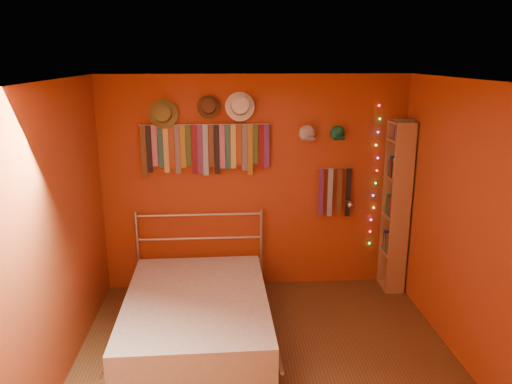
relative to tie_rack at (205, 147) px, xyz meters
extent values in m
plane|color=#523B1C|center=(0.56, -1.69, -1.71)|extent=(3.50, 3.50, 0.00)
cube|color=maroon|center=(0.56, 0.06, -0.46)|extent=(3.50, 0.02, 2.50)
cube|color=maroon|center=(2.31, -1.69, -0.46)|extent=(0.02, 3.50, 2.50)
cube|color=maroon|center=(-1.19, -1.69, -0.46)|extent=(0.02, 3.50, 2.50)
cube|color=white|center=(0.56, -1.69, 0.79)|extent=(3.50, 3.50, 0.02)
cylinder|color=silver|center=(0.00, 0.01, 0.25)|extent=(1.45, 0.01, 0.01)
cube|color=#543A1C|center=(-0.68, 0.00, -0.05)|extent=(0.06, 0.01, 0.59)
cube|color=black|center=(-0.62, 0.00, -0.02)|extent=(0.06, 0.01, 0.53)
cube|color=#B45A86|center=(-0.56, -0.01, 0.02)|extent=(0.06, 0.01, 0.46)
cube|color=#1B5A60|center=(-0.49, 0.00, 0.01)|extent=(0.06, 0.01, 0.47)
cube|color=tan|center=(-0.43, 0.00, -0.02)|extent=(0.06, 0.01, 0.53)
cube|color=maroon|center=(-0.37, -0.01, 0.00)|extent=(0.06, 0.01, 0.49)
cube|color=navy|center=(-0.31, 0.00, -0.03)|extent=(0.06, 0.01, 0.55)
cube|color=olive|center=(-0.24, 0.00, 0.01)|extent=(0.06, 0.01, 0.48)
cube|color=#2E5120|center=(-0.18, -0.01, 0.02)|extent=(0.06, 0.01, 0.46)
cube|color=maroon|center=(-0.12, 0.00, -0.03)|extent=(0.06, 0.01, 0.56)
cube|color=#491863|center=(-0.06, 0.00, -0.03)|extent=(0.06, 0.01, 0.55)
cube|color=#7DB3DE|center=(0.00, -0.01, -0.04)|extent=(0.06, 0.01, 0.57)
cube|color=#4E2D1A|center=(0.07, 0.00, 0.01)|extent=(0.06, 0.01, 0.48)
cube|color=black|center=(0.13, 0.00, -0.03)|extent=(0.06, 0.01, 0.56)
cube|color=#B3598B|center=(0.19, -0.01, 0.00)|extent=(0.06, 0.01, 0.49)
cube|color=#195955|center=(0.25, 0.00, -0.01)|extent=(0.06, 0.01, 0.51)
cube|color=#C9C050|center=(0.32, 0.00, 0.00)|extent=(0.06, 0.01, 0.50)
cube|color=brown|center=(0.38, -0.01, 0.02)|extent=(0.06, 0.01, 0.46)
cube|color=navy|center=(0.44, 0.00, -0.02)|extent=(0.06, 0.01, 0.52)
cube|color=olive|center=(0.50, 0.00, -0.04)|extent=(0.06, 0.01, 0.58)
cube|color=#2B481D|center=(0.57, -0.01, 0.02)|extent=(0.06, 0.01, 0.45)
cube|color=#610F0E|center=(0.63, 0.00, -0.01)|extent=(0.06, 0.01, 0.51)
cube|color=#3F1964|center=(0.69, 0.00, 0.00)|extent=(0.06, 0.01, 0.49)
cylinder|color=silver|center=(1.49, 0.01, -0.27)|extent=(0.40, 0.01, 0.01)
cube|color=#441965|center=(1.33, 0.00, -0.55)|extent=(0.06, 0.01, 0.56)
cube|color=#7293CA|center=(1.43, 0.00, -0.56)|extent=(0.06, 0.01, 0.57)
cube|color=#51311B|center=(1.54, -0.01, -0.54)|extent=(0.06, 0.01, 0.53)
cube|color=black|center=(1.65, 0.00, -0.56)|extent=(0.06, 0.01, 0.58)
cylinder|color=olive|center=(-0.44, 0.00, 0.36)|extent=(0.32, 0.08, 0.31)
cylinder|color=olive|center=(-0.44, -0.05, 0.38)|extent=(0.19, 0.16, 0.21)
cylinder|color=#332314|center=(-0.44, -0.02, 0.37)|extent=(0.19, 0.06, 0.19)
cylinder|color=#4E321C|center=(0.05, 0.00, 0.44)|extent=(0.26, 0.06, 0.25)
cylinder|color=#4E321C|center=(0.05, -0.04, 0.45)|extent=(0.15, 0.13, 0.17)
cylinder|color=black|center=(0.05, -0.02, 0.44)|extent=(0.16, 0.05, 0.16)
cylinder|color=white|center=(0.39, 0.00, 0.44)|extent=(0.32, 0.08, 0.32)
cylinder|color=white|center=(0.39, -0.05, 0.45)|extent=(0.19, 0.16, 0.21)
cylinder|color=black|center=(0.39, -0.02, 0.45)|extent=(0.20, 0.06, 0.20)
ellipsoid|color=beige|center=(1.15, 0.01, 0.14)|extent=(0.19, 0.14, 0.19)
cube|color=beige|center=(1.15, -0.10, 0.08)|extent=(0.13, 0.10, 0.05)
ellipsoid|color=#186C4C|center=(1.49, 0.01, 0.14)|extent=(0.17, 0.13, 0.17)
cube|color=#186C4C|center=(1.49, -0.09, 0.09)|extent=(0.12, 0.09, 0.05)
sphere|color=#FF3333|center=(1.96, 0.02, 0.44)|extent=(0.02, 0.02, 0.02)
sphere|color=#33FF4C|center=(1.97, 0.02, 0.29)|extent=(0.02, 0.02, 0.02)
sphere|color=#4C66FF|center=(1.96, 0.02, 0.14)|extent=(0.02, 0.02, 0.02)
sphere|color=yellow|center=(1.95, 0.02, -0.01)|extent=(0.02, 0.02, 0.02)
sphere|color=#FF4CCC|center=(1.98, 0.02, -0.16)|extent=(0.02, 0.02, 0.02)
sphere|color=#FF3333|center=(1.98, 0.02, -0.31)|extent=(0.02, 0.02, 0.02)
sphere|color=#33FF4C|center=(1.97, 0.02, -0.46)|extent=(0.02, 0.02, 0.02)
sphere|color=#4C66FF|center=(1.96, 0.02, -0.61)|extent=(0.02, 0.02, 0.02)
sphere|color=yellow|center=(1.97, 0.02, -0.76)|extent=(0.02, 0.02, 0.02)
sphere|color=#FF4CCC|center=(1.95, 0.02, -0.91)|extent=(0.02, 0.02, 0.02)
sphere|color=#FF3333|center=(1.95, 0.02, -1.06)|extent=(0.02, 0.02, 0.02)
sphere|color=#33FF4C|center=(1.95, 0.02, -1.21)|extent=(0.02, 0.02, 0.02)
cylinder|color=silver|center=(1.63, 0.04, -0.67)|extent=(0.03, 0.03, 0.03)
cylinder|color=silver|center=(1.63, -0.07, -0.64)|extent=(0.01, 0.25, 0.08)
sphere|color=white|center=(1.63, -0.20, -0.65)|extent=(0.07, 0.07, 0.07)
cube|color=#936742|center=(2.18, -0.32, -0.71)|extent=(0.24, 0.02, 2.00)
cube|color=#936742|center=(2.18, 0.00, -0.71)|extent=(0.24, 0.02, 2.00)
cube|color=#936742|center=(2.30, -0.16, -0.71)|extent=(0.02, 0.34, 2.00)
cube|color=#936742|center=(2.18, -0.16, -1.69)|extent=(0.24, 0.32, 0.02)
cube|color=#936742|center=(2.18, -0.16, -1.26)|extent=(0.24, 0.32, 0.02)
cube|color=#936742|center=(2.18, -0.16, -0.81)|extent=(0.24, 0.32, 0.02)
cube|color=#936742|center=(2.18, -0.16, -0.36)|extent=(0.24, 0.32, 0.02)
cube|color=#936742|center=(2.18, -0.16, 0.07)|extent=(0.24, 0.32, 0.02)
cube|color=#936742|center=(2.18, -0.16, 0.27)|extent=(0.24, 0.32, 0.02)
cylinder|color=silver|center=(-0.81, -0.04, -1.22)|extent=(0.04, 0.04, 0.98)
cylinder|color=silver|center=(0.63, -0.04, -1.22)|extent=(0.04, 0.04, 0.98)
cylinder|color=silver|center=(-0.09, -0.04, -1.35)|extent=(1.44, 0.02, 0.02)
cylinder|color=silver|center=(-0.09, -0.04, -1.07)|extent=(1.44, 0.02, 0.02)
cylinder|color=silver|center=(-0.09, -0.04, -0.78)|extent=(1.44, 0.02, 0.02)
cube|color=#B9B5A6|center=(-0.09, -1.06, -1.48)|extent=(1.41, 1.97, 0.39)
cylinder|color=silver|center=(-0.81, -1.06, -1.50)|extent=(0.06, 1.95, 0.03)
cylinder|color=silver|center=(0.63, -1.06, -1.50)|extent=(0.06, 1.95, 0.03)
camera|label=1|loc=(0.19, -5.51, 0.97)|focal=35.00mm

